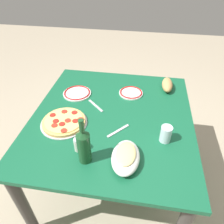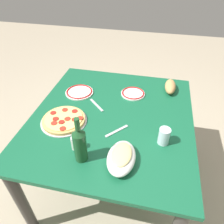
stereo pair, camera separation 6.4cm
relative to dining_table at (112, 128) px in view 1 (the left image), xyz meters
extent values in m
plane|color=tan|center=(0.00, 0.00, -0.62)|extent=(8.00, 8.00, 0.00)
cube|color=#145938|center=(0.00, 0.00, 0.10)|extent=(1.17, 1.07, 0.03)
cylinder|color=#33302D|center=(0.53, -0.48, -0.27)|extent=(0.07, 0.07, 0.70)
cylinder|color=#33302D|center=(-0.53, 0.48, -0.27)|extent=(0.07, 0.07, 0.70)
cylinder|color=#33302D|center=(0.53, 0.48, -0.27)|extent=(0.07, 0.07, 0.70)
cylinder|color=#B7B7BC|center=(-0.13, 0.29, 0.12)|extent=(0.30, 0.30, 0.01)
cylinder|color=tan|center=(-0.13, 0.29, 0.13)|extent=(0.28, 0.28, 0.02)
cylinder|color=#EACC75|center=(-0.13, 0.29, 0.14)|extent=(0.24, 0.24, 0.01)
cylinder|color=maroon|center=(-0.05, 0.25, 0.14)|extent=(0.04, 0.04, 0.00)
cylinder|color=#B22D1E|center=(-0.19, 0.33, 0.14)|extent=(0.04, 0.04, 0.00)
cylinder|color=maroon|center=(-0.10, 0.38, 0.14)|extent=(0.04, 0.04, 0.00)
cylinder|color=maroon|center=(-0.13, 0.22, 0.14)|extent=(0.04, 0.04, 0.00)
cylinder|color=#B22D1E|center=(-0.22, 0.26, 0.14)|extent=(0.04, 0.04, 0.00)
cylinder|color=#B22D1E|center=(-0.13, 0.26, 0.14)|extent=(0.04, 0.04, 0.00)
cylinder|color=#B22D1E|center=(-0.11, 0.19, 0.14)|extent=(0.04, 0.04, 0.00)
cylinder|color=maroon|center=(-0.15, 0.34, 0.14)|extent=(0.04, 0.04, 0.00)
cylinder|color=maroon|center=(-0.17, 0.29, 0.14)|extent=(0.04, 0.04, 0.00)
cylinder|color=#B22D1E|center=(-0.05, 0.32, 0.14)|extent=(0.04, 0.04, 0.00)
ellipsoid|color=white|center=(-0.37, -0.13, 0.15)|extent=(0.24, 0.15, 0.07)
ellipsoid|color=#AD2819|center=(-0.37, -0.13, 0.16)|extent=(0.20, 0.12, 0.03)
ellipsoid|color=#EFD684|center=(-0.37, -0.13, 0.18)|extent=(0.17, 0.10, 0.02)
cylinder|color=#194723|center=(-0.39, 0.08, 0.20)|extent=(0.07, 0.07, 0.18)
cone|color=#194723|center=(-0.39, 0.08, 0.31)|extent=(0.07, 0.07, 0.03)
cylinder|color=#194723|center=(-0.39, 0.08, 0.36)|extent=(0.03, 0.03, 0.07)
cylinder|color=silver|center=(-0.18, -0.34, 0.17)|extent=(0.07, 0.07, 0.10)
cylinder|color=white|center=(0.21, 0.31, 0.12)|extent=(0.21, 0.21, 0.01)
torus|color=red|center=(0.21, 0.31, 0.13)|extent=(0.20, 0.20, 0.01)
cylinder|color=white|center=(0.28, -0.10, 0.12)|extent=(0.18, 0.18, 0.01)
torus|color=red|center=(0.28, -0.10, 0.13)|extent=(0.17, 0.17, 0.01)
ellipsoid|color=tan|center=(0.40, -0.38, 0.15)|extent=(0.19, 0.08, 0.07)
cylinder|color=silver|center=(-0.33, 0.14, 0.15)|extent=(0.04, 0.04, 0.07)
cylinder|color=#B7B7BC|center=(-0.33, 0.14, 0.19)|extent=(0.04, 0.04, 0.01)
cube|color=#B7B7BC|center=(-0.14, -0.06, 0.12)|extent=(0.14, 0.13, 0.00)
cube|color=#B7B7BC|center=(0.09, 0.13, 0.12)|extent=(0.13, 0.13, 0.00)
camera|label=1|loc=(-1.09, -0.18, 1.04)|focal=33.98mm
camera|label=2|loc=(-1.08, -0.24, 1.04)|focal=33.98mm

